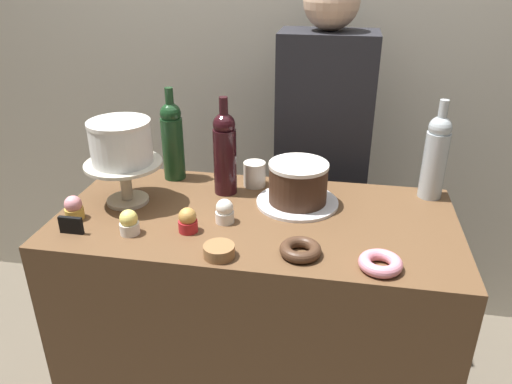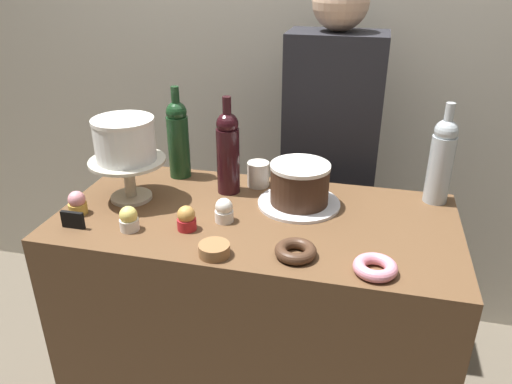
# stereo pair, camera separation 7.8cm
# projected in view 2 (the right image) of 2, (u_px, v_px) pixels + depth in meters

# --- Properties ---
(back_wall) EXTENTS (6.00, 0.05, 2.60)m
(back_wall) POSITION_uv_depth(u_px,v_px,m) (304.00, 44.00, 2.11)
(back_wall) COLOR beige
(back_wall) RESTS_ON ground_plane
(display_counter) EXTENTS (1.21, 0.59, 0.92)m
(display_counter) POSITION_uv_depth(u_px,v_px,m) (256.00, 332.00, 1.71)
(display_counter) COLOR brown
(display_counter) RESTS_ON ground_plane
(cake_stand_pedestal) EXTENTS (0.24, 0.24, 0.14)m
(cake_stand_pedestal) POSITION_uv_depth(u_px,v_px,m) (129.00, 172.00, 1.58)
(cake_stand_pedestal) COLOR beige
(cake_stand_pedestal) RESTS_ON display_counter
(white_layer_cake) EXTENTS (0.19, 0.19, 0.13)m
(white_layer_cake) POSITION_uv_depth(u_px,v_px,m) (125.00, 139.00, 1.53)
(white_layer_cake) COLOR white
(white_layer_cake) RESTS_ON cake_stand_pedestal
(silver_serving_platter) EXTENTS (0.26, 0.26, 0.01)m
(silver_serving_platter) POSITION_uv_depth(u_px,v_px,m) (299.00, 203.00, 1.58)
(silver_serving_platter) COLOR white
(silver_serving_platter) RESTS_ON display_counter
(chocolate_round_cake) EXTENTS (0.19, 0.19, 0.13)m
(chocolate_round_cake) POSITION_uv_depth(u_px,v_px,m) (300.00, 183.00, 1.55)
(chocolate_round_cake) COLOR #3D2619
(chocolate_round_cake) RESTS_ON silver_serving_platter
(wine_bottle_dark_red) EXTENTS (0.08, 0.08, 0.33)m
(wine_bottle_dark_red) POSITION_uv_depth(u_px,v_px,m) (228.00, 151.00, 1.61)
(wine_bottle_dark_red) COLOR black
(wine_bottle_dark_red) RESTS_ON display_counter
(wine_bottle_clear) EXTENTS (0.08, 0.08, 0.33)m
(wine_bottle_clear) POSITION_uv_depth(u_px,v_px,m) (441.00, 160.00, 1.54)
(wine_bottle_clear) COLOR #B2BCC1
(wine_bottle_clear) RESTS_ON display_counter
(wine_bottle_green) EXTENTS (0.08, 0.08, 0.33)m
(wine_bottle_green) POSITION_uv_depth(u_px,v_px,m) (178.00, 138.00, 1.73)
(wine_bottle_green) COLOR #193D1E
(wine_bottle_green) RESTS_ON display_counter
(cupcake_vanilla) EXTENTS (0.06, 0.06, 0.07)m
(cupcake_vanilla) POSITION_uv_depth(u_px,v_px,m) (224.00, 211.00, 1.47)
(cupcake_vanilla) COLOR white
(cupcake_vanilla) RESTS_ON display_counter
(cupcake_caramel) EXTENTS (0.06, 0.06, 0.07)m
(cupcake_caramel) POSITION_uv_depth(u_px,v_px,m) (186.00, 219.00, 1.42)
(cupcake_caramel) COLOR red
(cupcake_caramel) RESTS_ON display_counter
(cupcake_lemon) EXTENTS (0.06, 0.06, 0.07)m
(cupcake_lemon) POSITION_uv_depth(u_px,v_px,m) (129.00, 219.00, 1.42)
(cupcake_lemon) COLOR white
(cupcake_lemon) RESTS_ON display_counter
(cupcake_strawberry) EXTENTS (0.06, 0.06, 0.07)m
(cupcake_strawberry) POSITION_uv_depth(u_px,v_px,m) (77.00, 203.00, 1.51)
(cupcake_strawberry) COLOR gold
(cupcake_strawberry) RESTS_ON display_counter
(donut_chocolate) EXTENTS (0.11, 0.11, 0.03)m
(donut_chocolate) POSITION_uv_depth(u_px,v_px,m) (296.00, 251.00, 1.30)
(donut_chocolate) COLOR #472D1E
(donut_chocolate) RESTS_ON display_counter
(donut_pink) EXTENTS (0.11, 0.11, 0.03)m
(donut_pink) POSITION_uv_depth(u_px,v_px,m) (375.00, 267.00, 1.23)
(donut_pink) COLOR pink
(donut_pink) RESTS_ON display_counter
(cookie_stack) EXTENTS (0.08, 0.08, 0.03)m
(cookie_stack) POSITION_uv_depth(u_px,v_px,m) (214.00, 250.00, 1.31)
(cookie_stack) COLOR olive
(cookie_stack) RESTS_ON display_counter
(price_sign_chalkboard) EXTENTS (0.07, 0.01, 0.05)m
(price_sign_chalkboard) POSITION_uv_depth(u_px,v_px,m) (73.00, 220.00, 1.43)
(price_sign_chalkboard) COLOR black
(price_sign_chalkboard) RESTS_ON display_counter
(coffee_cup_ceramic) EXTENTS (0.08, 0.08, 0.08)m
(coffee_cup_ceramic) POSITION_uv_depth(u_px,v_px,m) (258.00, 174.00, 1.69)
(coffee_cup_ceramic) COLOR silver
(coffee_cup_ceramic) RESTS_ON display_counter
(barista_figure) EXTENTS (0.36, 0.22, 1.60)m
(barista_figure) POSITION_uv_depth(u_px,v_px,m) (329.00, 176.00, 2.00)
(barista_figure) COLOR black
(barista_figure) RESTS_ON ground_plane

